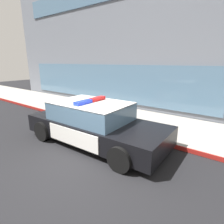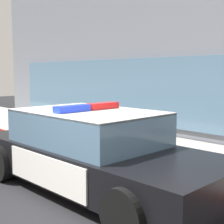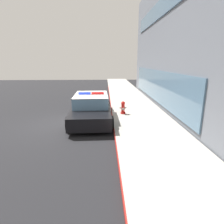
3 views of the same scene
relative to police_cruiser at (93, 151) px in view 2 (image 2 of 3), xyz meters
name	(u,v)px [view 2 (image 2 of 3)]	position (x,y,z in m)	size (l,w,h in m)	color
sidewalk	(216,165)	(0.83, 2.73, -0.61)	(48.00, 3.16, 0.15)	#A39E93
curb_red_paint	(171,181)	(0.83, 1.13, -0.61)	(28.80, 0.04, 0.14)	maroon
police_cruiser	(93,151)	(0.00, 0.00, 0.00)	(4.91, 2.25, 1.49)	black
fire_hydrant	(136,141)	(-0.63, 1.77, -0.18)	(0.34, 0.39, 0.73)	red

